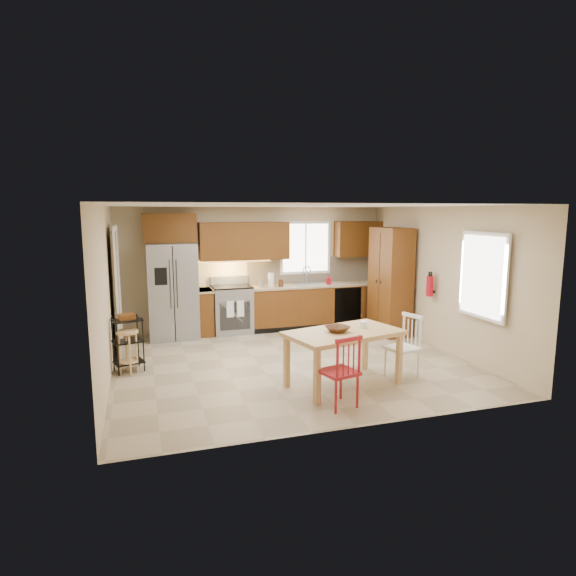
# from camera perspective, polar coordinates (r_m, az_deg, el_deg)

# --- Properties ---
(floor) EXTENTS (5.50, 5.50, 0.00)m
(floor) POSITION_cam_1_polar(r_m,az_deg,el_deg) (7.88, 0.37, -8.75)
(floor) COLOR tan
(floor) RESTS_ON ground
(ceiling) EXTENTS (5.50, 5.00, 0.02)m
(ceiling) POSITION_cam_1_polar(r_m,az_deg,el_deg) (7.51, 0.39, 9.74)
(ceiling) COLOR silver
(ceiling) RESTS_ON ground
(wall_back) EXTENTS (5.50, 0.02, 2.50)m
(wall_back) POSITION_cam_1_polar(r_m,az_deg,el_deg) (9.99, -3.96, 2.37)
(wall_back) COLOR #CCB793
(wall_back) RESTS_ON ground
(wall_front) EXTENTS (5.50, 0.02, 2.50)m
(wall_front) POSITION_cam_1_polar(r_m,az_deg,el_deg) (5.31, 8.58, -3.71)
(wall_front) COLOR #CCB793
(wall_front) RESTS_ON ground
(wall_left) EXTENTS (0.02, 5.00, 2.50)m
(wall_left) POSITION_cam_1_polar(r_m,az_deg,el_deg) (7.26, -20.77, -0.74)
(wall_left) COLOR #CCB793
(wall_left) RESTS_ON ground
(wall_right) EXTENTS (0.02, 5.00, 2.50)m
(wall_right) POSITION_cam_1_polar(r_m,az_deg,el_deg) (8.82, 17.69, 1.06)
(wall_right) COLOR #CCB793
(wall_right) RESTS_ON ground
(refrigerator) EXTENTS (0.92, 0.75, 1.82)m
(refrigerator) POSITION_cam_1_polar(r_m,az_deg,el_deg) (9.42, -13.52, -0.36)
(refrigerator) COLOR gray
(refrigerator) RESTS_ON floor
(range_stove) EXTENTS (0.76, 0.63, 0.92)m
(range_stove) POSITION_cam_1_polar(r_m,az_deg,el_deg) (9.70, -6.64, -2.60)
(range_stove) COLOR gray
(range_stove) RESTS_ON floor
(base_cabinet_narrow) EXTENTS (0.30, 0.60, 0.90)m
(base_cabinet_narrow) POSITION_cam_1_polar(r_m,az_deg,el_deg) (9.63, -9.88, -2.82)
(base_cabinet_narrow) COLOR brown
(base_cabinet_narrow) RESTS_ON floor
(base_cabinet_run) EXTENTS (2.92, 0.60, 0.90)m
(base_cabinet_run) POSITION_cam_1_polar(r_m,az_deg,el_deg) (10.20, 3.56, -2.03)
(base_cabinet_run) COLOR brown
(base_cabinet_run) RESTS_ON floor
(dishwasher) EXTENTS (0.60, 0.02, 0.78)m
(dishwasher) POSITION_cam_1_polar(r_m,az_deg,el_deg) (10.15, 7.10, -2.14)
(dishwasher) COLOR black
(dishwasher) RESTS_ON floor
(backsplash) EXTENTS (2.92, 0.03, 0.55)m
(backsplash) POSITION_cam_1_polar(r_m,az_deg,el_deg) (10.35, 3.04, 2.20)
(backsplash) COLOR beige
(backsplash) RESTS_ON wall_back
(upper_over_fridge) EXTENTS (1.00, 0.35, 0.55)m
(upper_over_fridge) POSITION_cam_1_polar(r_m,az_deg,el_deg) (9.50, -13.87, 6.93)
(upper_over_fridge) COLOR #57320E
(upper_over_fridge) RESTS_ON wall_back
(upper_left_block) EXTENTS (1.80, 0.35, 0.75)m
(upper_left_block) POSITION_cam_1_polar(r_m,az_deg,el_deg) (9.71, -5.20, 5.57)
(upper_left_block) COLOR #57320E
(upper_left_block) RESTS_ON wall_back
(upper_right_block) EXTENTS (1.00, 0.35, 0.75)m
(upper_right_block) POSITION_cam_1_polar(r_m,az_deg,el_deg) (10.52, 8.31, 5.78)
(upper_right_block) COLOR #57320E
(upper_right_block) RESTS_ON wall_back
(window_back) EXTENTS (1.12, 0.04, 1.12)m
(window_back) POSITION_cam_1_polar(r_m,az_deg,el_deg) (10.23, 2.07, 4.80)
(window_back) COLOR white
(window_back) RESTS_ON wall_back
(sink) EXTENTS (0.62, 0.46, 0.16)m
(sink) POSITION_cam_1_polar(r_m,az_deg,el_deg) (10.06, 2.57, 0.19)
(sink) COLOR gray
(sink) RESTS_ON base_cabinet_run
(undercab_glow) EXTENTS (1.60, 0.30, 0.01)m
(undercab_glow) POSITION_cam_1_polar(r_m,az_deg,el_deg) (9.66, -6.88, 3.17)
(undercab_glow) COLOR #FFBF66
(undercab_glow) RESTS_ON wall_back
(soap_bottle) EXTENTS (0.09, 0.09, 0.19)m
(soap_bottle) POSITION_cam_1_polar(r_m,az_deg,el_deg) (10.08, 4.80, 0.97)
(soap_bottle) COLOR #AC0B19
(soap_bottle) RESTS_ON base_cabinet_run
(paper_towel) EXTENTS (0.12, 0.12, 0.28)m
(paper_towel) POSITION_cam_1_polar(r_m,az_deg,el_deg) (9.74, -2.04, 0.97)
(paper_towel) COLOR white
(paper_towel) RESTS_ON base_cabinet_run
(canister_steel) EXTENTS (0.11, 0.11, 0.18)m
(canister_steel) POSITION_cam_1_polar(r_m,az_deg,el_deg) (9.69, -3.18, 0.62)
(canister_steel) COLOR gray
(canister_steel) RESTS_ON base_cabinet_run
(canister_wood) EXTENTS (0.10, 0.10, 0.14)m
(canister_wood) POSITION_cam_1_polar(r_m,az_deg,el_deg) (9.77, -0.86, 0.59)
(canister_wood) COLOR #532E16
(canister_wood) RESTS_ON base_cabinet_run
(pantry) EXTENTS (0.50, 0.95, 2.10)m
(pantry) POSITION_cam_1_polar(r_m,az_deg,el_deg) (9.68, 12.03, 0.78)
(pantry) COLOR brown
(pantry) RESTS_ON floor
(fire_extinguisher) EXTENTS (0.12, 0.12, 0.36)m
(fire_extinguisher) POSITION_cam_1_polar(r_m,az_deg,el_deg) (8.89, 16.46, 0.21)
(fire_extinguisher) COLOR #AC0B19
(fire_extinguisher) RESTS_ON wall_right
(window_right) EXTENTS (0.04, 1.02, 1.32)m
(window_right) POSITION_cam_1_polar(r_m,az_deg,el_deg) (7.84, 22.12, 1.34)
(window_right) COLOR white
(window_right) RESTS_ON wall_right
(doorway) EXTENTS (0.04, 0.95, 2.10)m
(doorway) POSITION_cam_1_polar(r_m,az_deg,el_deg) (8.57, -19.66, -0.61)
(doorway) COLOR #8C7A59
(doorway) RESTS_ON wall_left
(dining_table) EXTENTS (1.74, 1.25, 0.77)m
(dining_table) POSITION_cam_1_polar(r_m,az_deg,el_deg) (6.81, 6.59, -8.35)
(dining_table) COLOR tan
(dining_table) RESTS_ON floor
(chair_red) EXTENTS (0.53, 0.53, 0.92)m
(chair_red) POSITION_cam_1_polar(r_m,az_deg,el_deg) (6.08, 6.04, -9.71)
(chair_red) COLOR maroon
(chair_red) RESTS_ON floor
(chair_white) EXTENTS (0.53, 0.53, 0.92)m
(chair_white) POSITION_cam_1_polar(r_m,az_deg,el_deg) (7.25, 13.38, -6.81)
(chair_white) COLOR white
(chair_white) RESTS_ON floor
(table_bowl) EXTENTS (0.39, 0.39, 0.08)m
(table_bowl) POSITION_cam_1_polar(r_m,az_deg,el_deg) (6.66, 5.88, -5.22)
(table_bowl) COLOR #532E16
(table_bowl) RESTS_ON dining_table
(table_jar) EXTENTS (0.14, 0.14, 0.13)m
(table_jar) POSITION_cam_1_polar(r_m,az_deg,el_deg) (6.92, 8.94, -4.48)
(table_jar) COLOR white
(table_jar) RESTS_ON dining_table
(bar_stool) EXTENTS (0.40, 0.40, 0.67)m
(bar_stool) POSITION_cam_1_polar(r_m,az_deg,el_deg) (7.63, -18.42, -7.23)
(bar_stool) COLOR tan
(bar_stool) RESTS_ON floor
(utility_cart) EXTENTS (0.49, 0.43, 0.84)m
(utility_cart) POSITION_cam_1_polar(r_m,az_deg,el_deg) (7.74, -18.43, -6.33)
(utility_cart) COLOR black
(utility_cart) RESTS_ON floor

